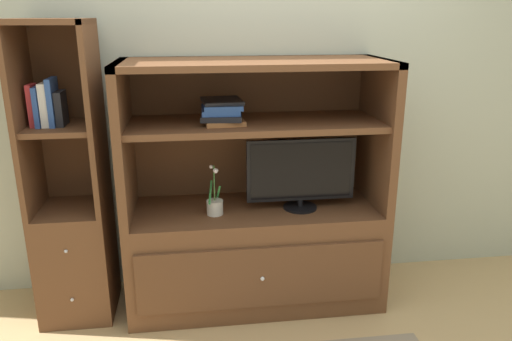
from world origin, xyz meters
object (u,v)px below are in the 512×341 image
(tv_monitor, at_px, (301,173))
(bookshelf_tall, at_px, (73,222))
(potted_plant, at_px, (215,205))
(magazine_stack, at_px, (222,111))
(upright_book_row, at_px, (48,105))
(media_console, at_px, (255,228))

(tv_monitor, bearing_deg, bookshelf_tall, 177.32)
(potted_plant, height_order, magazine_stack, magazine_stack)
(tv_monitor, relative_size, upright_book_row, 2.52)
(upright_book_row, bearing_deg, media_console, 0.32)
(bookshelf_tall, xyz_separation_m, upright_book_row, (-0.06, -0.01, 0.69))
(media_console, relative_size, tv_monitor, 2.37)
(tv_monitor, height_order, magazine_stack, magazine_stack)
(media_console, relative_size, bookshelf_tall, 0.89)
(magazine_stack, distance_m, upright_book_row, 0.94)
(magazine_stack, height_order, bookshelf_tall, bookshelf_tall)
(tv_monitor, bearing_deg, magazine_stack, 173.50)
(magazine_stack, bearing_deg, media_console, 2.51)
(potted_plant, xyz_separation_m, upright_book_row, (-0.88, 0.08, 0.60))
(tv_monitor, distance_m, upright_book_row, 1.47)
(tv_monitor, distance_m, potted_plant, 0.54)
(media_console, relative_size, potted_plant, 5.13)
(potted_plant, bearing_deg, tv_monitor, 2.74)
(media_console, xyz_separation_m, bookshelf_tall, (-1.07, 0.00, 0.10))
(magazine_stack, height_order, upright_book_row, upright_book_row)
(media_console, height_order, upright_book_row, media_console)
(tv_monitor, bearing_deg, upright_book_row, 177.79)
(potted_plant, xyz_separation_m, magazine_stack, (0.06, 0.08, 0.54))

